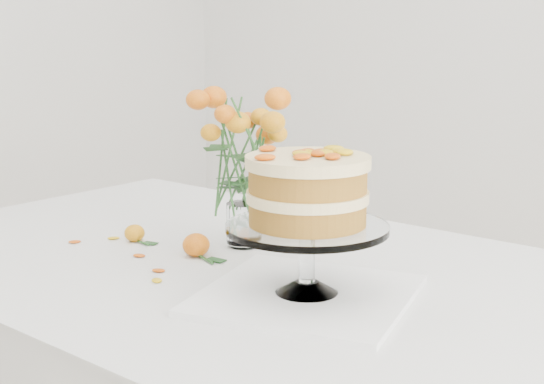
# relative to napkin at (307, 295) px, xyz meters

# --- Properties ---
(table) EXTENTS (1.43, 0.93, 0.76)m
(table) POSITION_rel_napkin_xyz_m (-0.27, 0.08, -0.09)
(table) COLOR tan
(table) RESTS_ON ground
(napkin) EXTENTS (0.41, 0.41, 0.01)m
(napkin) POSITION_rel_napkin_xyz_m (0.00, 0.00, 0.00)
(napkin) COLOR white
(napkin) RESTS_ON table
(cake_stand) EXTENTS (0.27, 0.27, 0.24)m
(cake_stand) POSITION_rel_napkin_xyz_m (0.00, -0.00, 0.16)
(cake_stand) COLOR white
(cake_stand) RESTS_ON napkin
(rose_vase) EXTENTS (0.31, 0.31, 0.36)m
(rose_vase) POSITION_rel_napkin_xyz_m (-0.29, 0.17, 0.21)
(rose_vase) COLOR white
(rose_vase) RESTS_ON table
(loose_rose_near) EXTENTS (0.08, 0.04, 0.04)m
(loose_rose_near) POSITION_rel_napkin_xyz_m (-0.49, 0.05, 0.01)
(loose_rose_near) COLOR orange
(loose_rose_near) RESTS_ON table
(loose_rose_far) EXTENTS (0.09, 0.05, 0.05)m
(loose_rose_far) POSITION_rel_napkin_xyz_m (-0.31, 0.05, 0.02)
(loose_rose_far) COLOR #CA5009
(loose_rose_far) RESTS_ON table
(stray_petal_a) EXTENTS (0.03, 0.02, 0.00)m
(stray_petal_a) POSITION_rel_napkin_xyz_m (-0.39, -0.02, -0.00)
(stray_petal_a) COLOR #E7B50E
(stray_petal_a) RESTS_ON table
(stray_petal_b) EXTENTS (0.03, 0.02, 0.00)m
(stray_petal_b) POSITION_rel_napkin_xyz_m (-0.29, -0.06, -0.00)
(stray_petal_b) COLOR #E7B50E
(stray_petal_b) RESTS_ON table
(stray_petal_c) EXTENTS (0.03, 0.02, 0.00)m
(stray_petal_c) POSITION_rel_napkin_xyz_m (-0.25, -0.10, -0.00)
(stray_petal_c) COLOR #E7B50E
(stray_petal_c) RESTS_ON table
(stray_petal_d) EXTENTS (0.03, 0.02, 0.00)m
(stray_petal_d) POSITION_rel_napkin_xyz_m (-0.53, 0.03, -0.00)
(stray_petal_d) COLOR #E7B50E
(stray_petal_d) RESTS_ON table
(stray_petal_e) EXTENTS (0.03, 0.02, 0.00)m
(stray_petal_e) POSITION_rel_napkin_xyz_m (-0.57, -0.04, -0.00)
(stray_petal_e) COLOR #E7B50E
(stray_petal_e) RESTS_ON table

